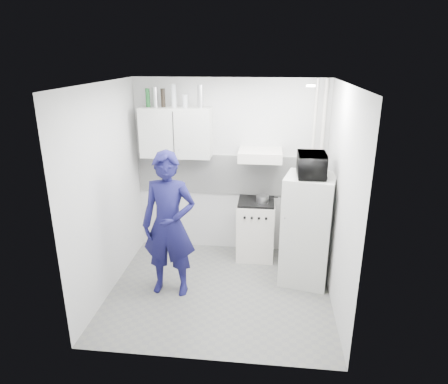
# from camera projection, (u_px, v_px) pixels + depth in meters

# --- Properties ---
(floor) EXTENTS (2.80, 2.80, 0.00)m
(floor) POSITION_uv_depth(u_px,v_px,m) (220.00, 290.00, 5.18)
(floor) COLOR slate
(floor) RESTS_ON ground
(ceiling) EXTENTS (2.80, 2.80, 0.00)m
(ceiling) POSITION_uv_depth(u_px,v_px,m) (219.00, 83.00, 4.32)
(ceiling) COLOR white
(ceiling) RESTS_ON wall_back
(wall_back) EXTENTS (2.80, 0.00, 2.80)m
(wall_back) POSITION_uv_depth(u_px,v_px,m) (230.00, 168.00, 5.92)
(wall_back) COLOR silver
(wall_back) RESTS_ON floor
(wall_left) EXTENTS (0.00, 2.60, 2.60)m
(wall_left) POSITION_uv_depth(u_px,v_px,m) (107.00, 192.00, 4.90)
(wall_left) COLOR silver
(wall_left) RESTS_ON floor
(wall_right) EXTENTS (0.00, 2.60, 2.60)m
(wall_right) POSITION_uv_depth(u_px,v_px,m) (340.00, 201.00, 4.60)
(wall_right) COLOR silver
(wall_right) RESTS_ON floor
(person) EXTENTS (0.69, 0.47, 1.84)m
(person) POSITION_uv_depth(u_px,v_px,m) (169.00, 225.00, 4.89)
(person) COLOR #131242
(person) RESTS_ON floor
(stove) EXTENTS (0.54, 0.54, 0.86)m
(stove) POSITION_uv_depth(u_px,v_px,m) (256.00, 230.00, 5.93)
(stove) COLOR silver
(stove) RESTS_ON floor
(fridge) EXTENTS (0.72, 0.72, 1.47)m
(fridge) POSITION_uv_depth(u_px,v_px,m) (307.00, 230.00, 5.20)
(fridge) COLOR silver
(fridge) RESTS_ON floor
(stove_top) EXTENTS (0.52, 0.52, 0.03)m
(stove_top) POSITION_uv_depth(u_px,v_px,m) (256.00, 201.00, 5.78)
(stove_top) COLOR black
(stove_top) RESTS_ON stove
(saucepan) EXTENTS (0.18, 0.18, 0.10)m
(saucepan) POSITION_uv_depth(u_px,v_px,m) (262.00, 199.00, 5.70)
(saucepan) COLOR silver
(saucepan) RESTS_ON stove_top
(microwave) EXTENTS (0.51, 0.35, 0.28)m
(microwave) POSITION_uv_depth(u_px,v_px,m) (312.00, 165.00, 4.92)
(microwave) COLOR black
(microwave) RESTS_ON fridge
(bottle_a) EXTENTS (0.06, 0.06, 0.26)m
(bottle_a) POSITION_uv_depth(u_px,v_px,m) (148.00, 98.00, 5.54)
(bottle_a) COLOR #144C1E
(bottle_a) RESTS_ON upper_cabinet
(bottle_b) EXTENTS (0.07, 0.07, 0.27)m
(bottle_b) POSITION_uv_depth(u_px,v_px,m) (155.00, 97.00, 5.53)
(bottle_b) COLOR silver
(bottle_b) RESTS_ON upper_cabinet
(bottle_c) EXTENTS (0.06, 0.06, 0.25)m
(bottle_c) POSITION_uv_depth(u_px,v_px,m) (163.00, 98.00, 5.52)
(bottle_c) COLOR black
(bottle_c) RESTS_ON upper_cabinet
(bottle_d) EXTENTS (0.07, 0.07, 0.31)m
(bottle_d) POSITION_uv_depth(u_px,v_px,m) (174.00, 96.00, 5.50)
(bottle_d) COLOR #B2B7BC
(bottle_d) RESTS_ON upper_cabinet
(canister_a) EXTENTS (0.07, 0.07, 0.18)m
(canister_a) POSITION_uv_depth(u_px,v_px,m) (185.00, 101.00, 5.50)
(canister_a) COLOR #B2B7BC
(canister_a) RESTS_ON upper_cabinet
(bottle_e) EXTENTS (0.08, 0.08, 0.31)m
(bottle_e) POSITION_uv_depth(u_px,v_px,m) (200.00, 96.00, 5.46)
(bottle_e) COLOR silver
(bottle_e) RESTS_ON upper_cabinet
(upper_cabinet) EXTENTS (1.00, 0.35, 0.70)m
(upper_cabinet) POSITION_uv_depth(u_px,v_px,m) (176.00, 132.00, 5.66)
(upper_cabinet) COLOR silver
(upper_cabinet) RESTS_ON wall_back
(range_hood) EXTENTS (0.60, 0.50, 0.14)m
(range_hood) POSITION_uv_depth(u_px,v_px,m) (260.00, 155.00, 5.55)
(range_hood) COLOR silver
(range_hood) RESTS_ON wall_back
(backsplash) EXTENTS (2.74, 0.03, 0.60)m
(backsplash) POSITION_uv_depth(u_px,v_px,m) (230.00, 175.00, 5.94)
(backsplash) COLOR white
(backsplash) RESTS_ON wall_back
(pipe_a) EXTENTS (0.05, 0.05, 2.60)m
(pipe_a) POSITION_uv_depth(u_px,v_px,m) (320.00, 172.00, 5.71)
(pipe_a) COLOR silver
(pipe_a) RESTS_ON floor
(pipe_b) EXTENTS (0.04, 0.04, 2.60)m
(pipe_b) POSITION_uv_depth(u_px,v_px,m) (311.00, 172.00, 5.72)
(pipe_b) COLOR silver
(pipe_b) RESTS_ON floor
(ceiling_spot_fixture) EXTENTS (0.10, 0.10, 0.02)m
(ceiling_spot_fixture) POSITION_uv_depth(u_px,v_px,m) (311.00, 86.00, 4.41)
(ceiling_spot_fixture) COLOR white
(ceiling_spot_fixture) RESTS_ON ceiling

